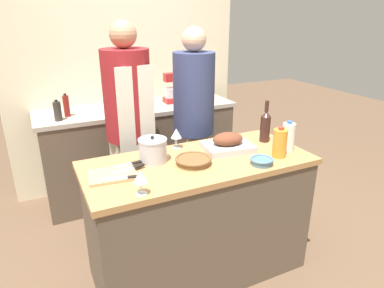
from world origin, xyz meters
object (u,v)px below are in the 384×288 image
at_px(roasting_pan, 228,143).
at_px(stand_mixer, 173,90).
at_px(stock_pot, 153,150).
at_px(condiment_bottle_short, 136,101).
at_px(milk_jug, 288,137).
at_px(condiment_bottle_tall, 58,111).
at_px(wine_glass_right, 140,177).
at_px(person_cook_guest, 194,119).
at_px(wicker_basket, 193,160).
at_px(person_cook_aproned, 129,123).
at_px(condiment_bottle_extra, 66,106).
at_px(wine_glass_left, 176,134).
at_px(knife_chef, 124,178).
at_px(cutting_board, 112,175).
at_px(juice_jug, 280,143).
at_px(knife_bread, 129,164).
at_px(wine_bottle_green, 265,126).
at_px(mixing_bowl, 262,161).
at_px(knife_paring, 131,169).

distance_m(roasting_pan, stand_mixer, 1.29).
bearing_deg(stock_pot, condiment_bottle_short, 78.44).
xyz_separation_m(milk_jug, condiment_bottle_tall, (-1.39, 1.31, 0.03)).
xyz_separation_m(wine_glass_right, condiment_bottle_tall, (-0.27, 1.47, 0.03)).
xyz_separation_m(condiment_bottle_tall, person_cook_guest, (1.06, -0.49, -0.07)).
relative_size(wicker_basket, person_cook_aproned, 0.13).
relative_size(condiment_bottle_short, person_cook_guest, 0.12).
height_order(milk_jug, condiment_bottle_extra, condiment_bottle_extra).
bearing_deg(wine_glass_left, knife_chef, -144.00).
distance_m(roasting_pan, stock_pot, 0.55).
bearing_deg(cutting_board, juice_jug, -9.76).
height_order(wine_glass_right, knife_bread, wine_glass_right).
relative_size(stock_pot, wine_bottle_green, 0.60).
relative_size(mixing_bowl, knife_chef, 0.62).
relative_size(knife_paring, stand_mixer, 0.67).
xyz_separation_m(wine_bottle_green, stand_mixer, (-0.23, 1.25, 0.05)).
bearing_deg(roasting_pan, knife_paring, -175.88).
height_order(juice_jug, person_cook_aproned, person_cook_aproned).
xyz_separation_m(milk_jug, wine_glass_left, (-0.69, 0.39, 0.00)).
height_order(stock_pot, person_cook_aproned, person_cook_aproned).
xyz_separation_m(cutting_board, stand_mixer, (0.96, 1.35, 0.16)).
xyz_separation_m(mixing_bowl, knife_bread, (-0.78, 0.33, -0.00)).
xyz_separation_m(wine_glass_left, knife_chef, (-0.48, -0.35, -0.09)).
distance_m(milk_jug, wine_bottle_green, 0.23).
xyz_separation_m(person_cook_aproned, person_cook_guest, (0.56, -0.03, -0.03)).
relative_size(cutting_board, knife_bread, 1.62).
distance_m(mixing_bowl, knife_bread, 0.85).
xyz_separation_m(mixing_bowl, condiment_bottle_tall, (-1.09, 1.43, 0.11)).
height_order(wine_glass_right, condiment_bottle_short, condiment_bottle_short).
relative_size(stand_mixer, person_cook_guest, 0.18).
relative_size(cutting_board, juice_jug, 1.43).
height_order(wine_glass_left, knife_bread, wine_glass_left).
height_order(wine_bottle_green, wine_glass_right, wine_bottle_green).
bearing_deg(mixing_bowl, milk_jug, 20.83).
bearing_deg(wine_glass_left, wine_bottle_green, -13.94).
bearing_deg(condiment_bottle_short, condiment_bottle_tall, -178.26).
distance_m(mixing_bowl, wine_glass_right, 0.82).
bearing_deg(condiment_bottle_short, wine_bottle_green, -59.01).
bearing_deg(stock_pot, wine_glass_right, -118.01).
height_order(cutting_board, wine_bottle_green, wine_bottle_green).
relative_size(wine_glass_left, condiment_bottle_tall, 0.80).
distance_m(wine_bottle_green, stand_mixer, 1.27).
distance_m(wine_bottle_green, person_cook_guest, 0.67).
distance_m(milk_jug, person_cook_aproned, 1.24).
bearing_deg(wine_glass_left, cutting_board, -153.70).
bearing_deg(wine_bottle_green, roasting_pan, -174.78).
bearing_deg(person_cook_aproned, wine_glass_left, -70.43).
distance_m(roasting_pan, cutting_board, 0.85).
bearing_deg(wicker_basket, person_cook_aproned, 104.46).
relative_size(mixing_bowl, person_cook_guest, 0.09).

